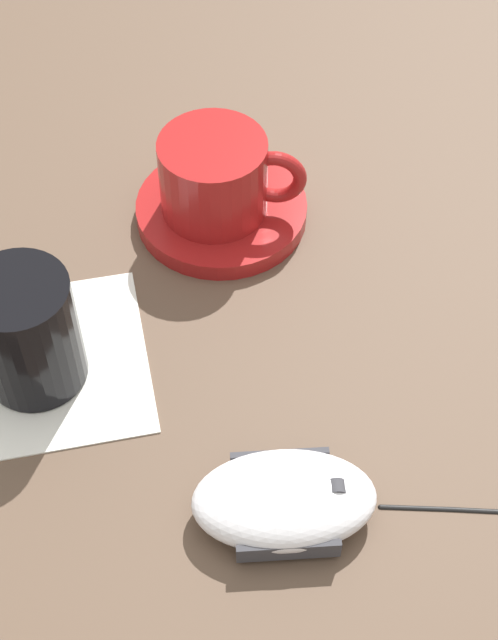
{
  "coord_description": "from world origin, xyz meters",
  "views": [
    {
      "loc": [
        0.36,
        -0.15,
        0.53
      ],
      "look_at": [
        0.02,
        0.06,
        0.03
      ],
      "focal_mm": 55.0,
      "sensor_mm": 36.0,
      "label": 1
    }
  ],
  "objects_px": {
    "coffee_cup": "(217,176)",
    "computer_mouse": "(284,500)",
    "drinking_glass": "(27,332)",
    "saucer": "(222,210)"
  },
  "relations": [
    {
      "from": "coffee_cup",
      "to": "computer_mouse",
      "type": "relative_size",
      "value": 0.75
    },
    {
      "from": "saucer",
      "to": "computer_mouse",
      "type": "bearing_deg",
      "value": -22.59
    },
    {
      "from": "saucer",
      "to": "coffee_cup",
      "type": "height_order",
      "value": "coffee_cup"
    },
    {
      "from": "computer_mouse",
      "to": "saucer",
      "type": "bearing_deg",
      "value": 157.41
    },
    {
      "from": "coffee_cup",
      "to": "computer_mouse",
      "type": "bearing_deg",
      "value": -21.88
    },
    {
      "from": "computer_mouse",
      "to": "drinking_glass",
      "type": "xyz_separation_m",
      "value": [
        -0.17,
        -0.08,
        0.03
      ]
    },
    {
      "from": "computer_mouse",
      "to": "drinking_glass",
      "type": "relative_size",
      "value": 1.51
    },
    {
      "from": "saucer",
      "to": "drinking_glass",
      "type": "height_order",
      "value": "drinking_glass"
    },
    {
      "from": "coffee_cup",
      "to": "computer_mouse",
      "type": "distance_m",
      "value": 0.25
    },
    {
      "from": "saucer",
      "to": "coffee_cup",
      "type": "bearing_deg",
      "value": -75.74
    }
  ]
}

